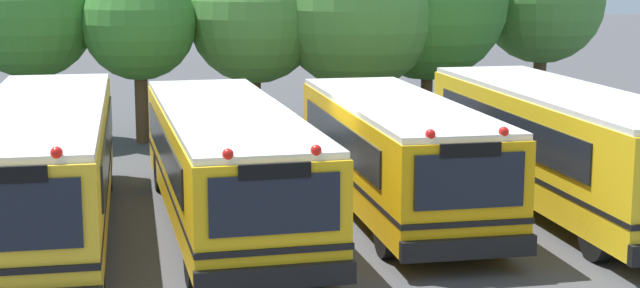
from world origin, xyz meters
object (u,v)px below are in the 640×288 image
Objects in this scene: school_bus_3 at (563,144)px; tree_6 at (542,0)px; school_bus_0 at (44,164)px; school_bus_1 at (227,160)px; tree_3 at (252,16)px; tree_5 at (424,1)px; school_bus_2 at (397,152)px; tree_1 at (30,16)px; tree_4 at (363,8)px; tree_2 at (141,25)px.

school_bus_3 is 1.73× the size of tree_6.
school_bus_0 is 1.05× the size of school_bus_1.
school_bus_3 is 1.84× the size of tree_3.
tree_3 is 0.85× the size of tree_5.
school_bus_2 is 14.09m from tree_6.
school_bus_0 is at bearing 2.54° from school_bus_2.
tree_6 reaches higher than tree_1.
tree_5 is at bearing 1.03° from tree_3.
tree_4 reaches higher than school_bus_3.
tree_5 is at bearing -127.24° from school_bus_1.
tree_6 is (6.53, 1.30, 0.16)m from tree_4.
school_bus_1 is at bearing -136.83° from tree_6.
tree_4 is at bearing -131.20° from school_bus_0.
tree_3 reaches higher than tree_1.
school_bus_3 is at bearing -91.22° from tree_5.
school_bus_3 is 1.86× the size of tree_1.
school_bus_2 is (3.66, 0.14, 0.01)m from school_bus_1.
school_bus_1 is 1.59× the size of tree_5.
school_bus_0 is 15.70m from tree_5.
school_bus_3 reaches higher than school_bus_2.
tree_5 is 4.40m from tree_6.
tree_6 reaches higher than school_bus_0.
school_bus_3 is (10.99, -0.04, 0.00)m from school_bus_0.
tree_5 reaches higher than tree_4.
tree_1 is 0.93× the size of tree_6.
school_bus_0 is 3.63m from school_bus_1.
tree_3 is (6.60, -0.20, -0.07)m from tree_1.
tree_4 is (10.01, -0.74, 0.18)m from tree_1.
school_bus_2 is 10.70m from tree_3.
tree_6 is (9.94, 0.76, 0.42)m from tree_3.
tree_6 is at bearing -111.65° from school_bus_3.
tree_4 is at bearing -168.69° from tree_6.
school_bus_3 is at bearing -42.05° from tree_1.
tree_2 is 9.00m from tree_5.
tree_1 is at bearing 169.23° from tree_2.
tree_6 is at bearing -143.09° from school_bus_0.
school_bus_2 is 11.46m from tree_5.
tree_2 is at bearing -62.41° from school_bus_2.
tree_2 is at bearing 178.90° from tree_4.
tree_3 is 9.98m from tree_6.
tree_5 reaches higher than tree_6.
tree_2 is 6.80m from tree_4.
school_bus_1 is at bearing -100.84° from tree_3.
school_bus_3 is 16.28m from tree_1.
tree_3 is at bearing -62.83° from school_bus_3.
tree_6 reaches higher than school_bus_1.
school_bus_2 is at bearing -100.18° from tree_4.
tree_5 reaches higher than school_bus_1.
tree_6 is (16.53, 0.56, 0.35)m from tree_1.
tree_6 is at bearing 4.39° from tree_3.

